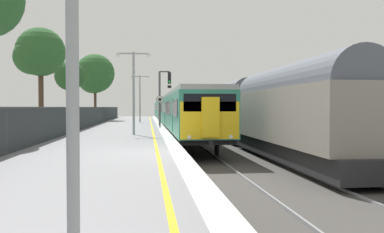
% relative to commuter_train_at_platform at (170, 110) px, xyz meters
% --- Properties ---
extents(ground, '(17.40, 110.00, 1.21)m').
position_rel_commuter_train_at_platform_xyz_m(ground, '(0.54, -34.73, -1.88)').
color(ground, gray).
extents(commuter_train_at_platform, '(2.83, 62.78, 3.81)m').
position_rel_commuter_train_at_platform_xyz_m(commuter_train_at_platform, '(0.00, 0.00, 0.00)').
color(commuter_train_at_platform, '#2D846B').
rests_on(commuter_train_at_platform, ground).
extents(freight_train_adjacent_track, '(2.60, 42.17, 4.57)m').
position_rel_commuter_train_at_platform_xyz_m(freight_train_adjacent_track, '(4.00, -16.54, 0.23)').
color(freight_train_adjacent_track, '#232326').
rests_on(freight_train_adjacent_track, ground).
extents(signal_gantry, '(1.10, 0.24, 4.75)m').
position_rel_commuter_train_at_platform_xyz_m(signal_gantry, '(-1.46, -14.42, 1.71)').
color(signal_gantry, '#47474C').
rests_on(signal_gantry, ground).
extents(speed_limit_sign, '(0.59, 0.08, 2.50)m').
position_rel_commuter_train_at_platform_xyz_m(speed_limit_sign, '(-1.85, -18.28, 0.34)').
color(speed_limit_sign, '#59595B').
rests_on(speed_limit_sign, ground).
extents(platform_lamp_mid, '(2.00, 0.20, 4.85)m').
position_rel_commuter_train_at_platform_xyz_m(platform_lamp_mid, '(-3.59, -25.29, 1.65)').
color(platform_lamp_mid, '#93999E').
rests_on(platform_lamp_mid, ground).
extents(platform_lamp_far, '(2.00, 0.20, 4.98)m').
position_rel_commuter_train_at_platform_xyz_m(platform_lamp_far, '(-3.59, -6.36, 1.71)').
color(platform_lamp_far, '#93999E').
rests_on(platform_lamp_far, ground).
extents(platform_back_fence, '(0.07, 99.00, 1.63)m').
position_rel_commuter_train_at_platform_xyz_m(platform_back_fence, '(-7.55, -34.73, -0.41)').
color(platform_back_fence, '#282B2D').
rests_on(platform_back_fence, ground).
extents(background_tree_left, '(4.78, 4.78, 8.18)m').
position_rel_commuter_train_at_platform_xyz_m(background_tree_left, '(-9.29, 1.06, 4.32)').
color(background_tree_left, '#473323').
rests_on(background_tree_left, ground).
extents(background_tree_right, '(3.60, 3.64, 7.51)m').
position_rel_commuter_train_at_platform_xyz_m(background_tree_right, '(-10.79, -18.42, 4.29)').
color(background_tree_right, '#473323').
rests_on(background_tree_right, ground).
extents(background_tree_back, '(2.96, 2.96, 6.23)m').
position_rel_commuter_train_at_platform_xyz_m(background_tree_back, '(-10.62, -7.84, 3.34)').
color(background_tree_back, '#473323').
rests_on(background_tree_back, ground).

